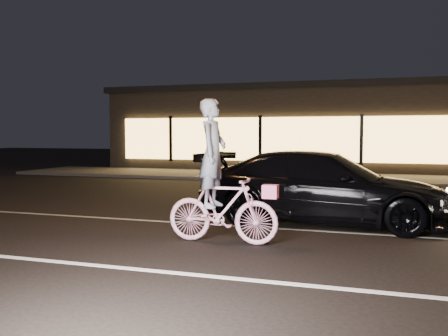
% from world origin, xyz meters
% --- Properties ---
extents(ground, '(90.00, 90.00, 0.00)m').
position_xyz_m(ground, '(0.00, 0.00, 0.00)').
color(ground, black).
rests_on(ground, ground).
extents(lane_stripe_near, '(60.00, 0.12, 0.01)m').
position_xyz_m(lane_stripe_near, '(0.00, -1.50, 0.00)').
color(lane_stripe_near, silver).
rests_on(lane_stripe_near, ground).
extents(lane_stripe_far, '(60.00, 0.10, 0.01)m').
position_xyz_m(lane_stripe_far, '(0.00, 2.00, 0.00)').
color(lane_stripe_far, gray).
rests_on(lane_stripe_far, ground).
extents(sidewalk, '(30.00, 4.00, 0.12)m').
position_xyz_m(sidewalk, '(0.00, 13.00, 0.06)').
color(sidewalk, '#383533').
rests_on(sidewalk, ground).
extents(storefront, '(25.40, 8.42, 4.20)m').
position_xyz_m(storefront, '(0.00, 18.97, 2.15)').
color(storefront, black).
rests_on(storefront, ground).
extents(cyclist, '(1.95, 0.67, 2.46)m').
position_xyz_m(cyclist, '(-1.59, 0.44, 0.87)').
color(cyclist, '#E13D7C').
rests_on(cyclist, ground).
extents(sedan, '(5.26, 2.33, 1.50)m').
position_xyz_m(sedan, '(-0.14, 2.86, 0.75)').
color(sedan, black).
rests_on(sedan, ground).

